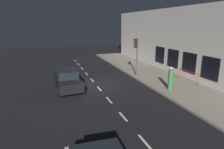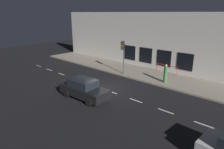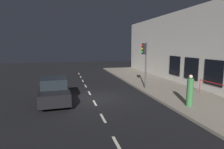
# 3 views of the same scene
# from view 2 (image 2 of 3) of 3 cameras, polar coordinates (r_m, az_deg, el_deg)

# --- Properties ---
(ground_plane) EXTENTS (60.00, 60.00, 0.00)m
(ground_plane) POSITION_cam_2_polar(r_m,az_deg,el_deg) (18.09, -2.39, -4.21)
(ground_plane) COLOR black
(sidewalk) EXTENTS (4.50, 32.00, 0.15)m
(sidewalk) POSITION_cam_2_polar(r_m,az_deg,el_deg) (22.64, 8.90, 0.27)
(sidewalk) COLOR gray
(sidewalk) RESTS_ON ground
(building_facade) EXTENTS (0.65, 32.00, 6.70)m
(building_facade) POSITION_cam_2_polar(r_m,az_deg,el_deg) (24.06, 12.74, 9.05)
(building_facade) COLOR beige
(building_facade) RESTS_ON ground
(lane_centre_line) EXTENTS (0.12, 27.20, 0.01)m
(lane_centre_line) POSITION_cam_2_polar(r_m,az_deg,el_deg) (17.44, -0.07, -5.02)
(lane_centre_line) COLOR beige
(lane_centre_line) RESTS_ON ground
(traffic_light) EXTENTS (0.47, 0.32, 3.68)m
(traffic_light) POSITION_cam_2_polar(r_m,az_deg,el_deg) (21.33, 3.18, 6.88)
(traffic_light) COLOR #424244
(traffic_light) RESTS_ON sidewalk
(parked_car_0) EXTENTS (2.01, 4.34, 1.58)m
(parked_car_0) POSITION_cam_2_polar(r_m,az_deg,el_deg) (16.11, -7.98, -4.13)
(parked_car_0) COLOR black
(parked_car_0) RESTS_ON ground
(pedestrian_0) EXTENTS (0.43, 0.43, 1.80)m
(pedestrian_0) POSITION_cam_2_polar(r_m,az_deg,el_deg) (19.77, 15.07, 0.11)
(pedestrian_0) COLOR #336B38
(pedestrian_0) RESTS_ON sidewalk
(red_railing) EXTENTS (0.05, 2.53, 0.97)m
(red_railing) POSITION_cam_2_polar(r_m,az_deg,el_deg) (22.71, 15.41, 2.05)
(red_railing) COLOR red
(red_railing) RESTS_ON sidewalk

